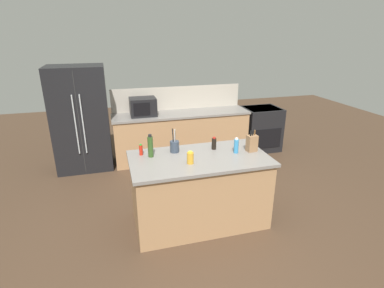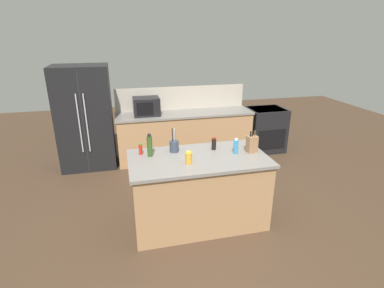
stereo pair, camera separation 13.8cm
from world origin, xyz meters
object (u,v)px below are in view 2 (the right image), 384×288
at_px(refrigerator, 85,118).
at_px(microwave, 146,106).
at_px(dish_soap_bottle, 236,146).
at_px(utensil_crock, 174,146).
at_px(hot_sauce_bottle, 141,149).
at_px(soy_sauce_bottle, 214,144).
at_px(honey_jar, 189,158).
at_px(range_oven, 265,129).
at_px(knife_block, 252,144).
at_px(olive_oil_bottle, 150,146).

relative_size(refrigerator, microwave, 3.91).
distance_m(refrigerator, dish_soap_bottle, 3.05).
height_order(utensil_crock, hot_sauce_bottle, utensil_crock).
bearing_deg(hot_sauce_bottle, soy_sauce_bottle, -3.57).
relative_size(refrigerator, soy_sauce_bottle, 11.07).
height_order(refrigerator, dish_soap_bottle, refrigerator).
xyz_separation_m(utensil_crock, soy_sauce_bottle, (0.53, -0.05, -0.00)).
height_order(microwave, honey_jar, microwave).
distance_m(soy_sauce_bottle, dish_soap_bottle, 0.31).
distance_m(microwave, honey_jar, 2.37).
relative_size(range_oven, honey_jar, 5.92).
bearing_deg(dish_soap_bottle, hot_sauce_bottle, 167.79).
xyz_separation_m(microwave, knife_block, (1.16, -2.19, -0.05)).
relative_size(range_oven, olive_oil_bottle, 3.09).
bearing_deg(refrigerator, honey_jar, -59.74).
xyz_separation_m(hot_sauce_bottle, olive_oil_bottle, (0.11, -0.09, 0.07)).
relative_size(knife_block, soy_sauce_bottle, 1.70).
bearing_deg(range_oven, hot_sauce_bottle, -145.09).
bearing_deg(dish_soap_bottle, range_oven, 54.61).
bearing_deg(range_oven, olive_oil_bottle, -142.70).
distance_m(olive_oil_bottle, honey_jar, 0.55).
bearing_deg(hot_sauce_bottle, refrigerator, 113.52).
relative_size(refrigerator, hot_sauce_bottle, 12.88).
bearing_deg(microwave, dish_soap_bottle, -66.70).
xyz_separation_m(hot_sauce_bottle, honey_jar, (0.54, -0.43, 0.00)).
relative_size(microwave, olive_oil_bottle, 1.62).
height_order(utensil_crock, honey_jar, utensil_crock).
xyz_separation_m(refrigerator, knife_block, (2.29, -2.24, 0.11)).
xyz_separation_m(refrigerator, utensil_crock, (1.30, -1.99, 0.08)).
bearing_deg(utensil_crock, microwave, 95.11).
distance_m(microwave, soy_sauce_bottle, 2.11).
distance_m(microwave, utensil_crock, 1.95).
distance_m(refrigerator, olive_oil_bottle, 2.29).
height_order(soy_sauce_bottle, honey_jar, soy_sauce_bottle).
bearing_deg(dish_soap_bottle, olive_oil_bottle, 171.17).
relative_size(microwave, knife_block, 1.67).
bearing_deg(honey_jar, olive_oil_bottle, 142.04).
relative_size(utensil_crock, hot_sauce_bottle, 2.18).
bearing_deg(range_oven, soy_sauce_bottle, -131.99).
relative_size(range_oven, utensil_crock, 2.87).
relative_size(refrigerator, honey_jar, 12.14).
relative_size(olive_oil_bottle, honey_jar, 1.91).
xyz_separation_m(dish_soap_bottle, olive_oil_bottle, (-1.09, 0.17, 0.04)).
height_order(microwave, knife_block, microwave).
bearing_deg(honey_jar, hot_sauce_bottle, 141.82).
xyz_separation_m(range_oven, honey_jar, (-2.22, -2.35, 0.55)).
xyz_separation_m(microwave, dish_soap_bottle, (0.94, -2.19, -0.07)).
distance_m(hot_sauce_bottle, honey_jar, 0.69).
relative_size(knife_block, olive_oil_bottle, 0.97).
height_order(soy_sauce_bottle, dish_soap_bottle, dish_soap_bottle).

